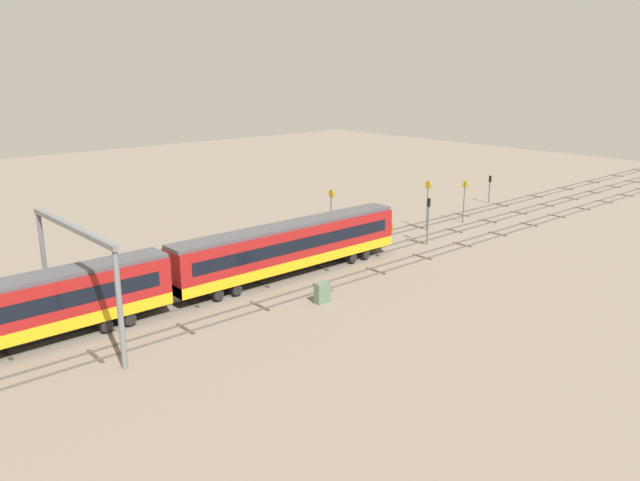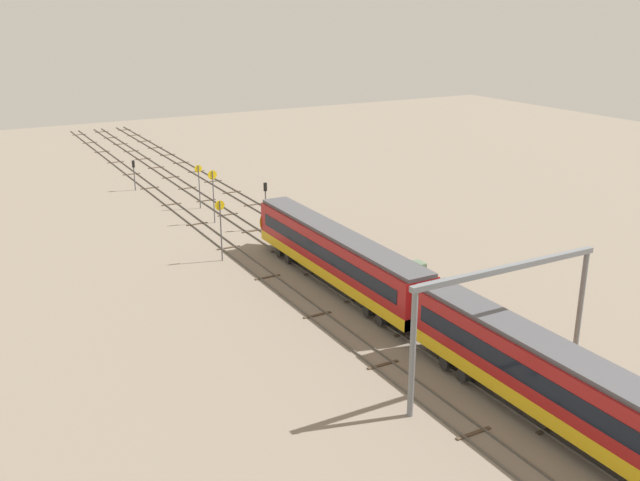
{
  "view_description": "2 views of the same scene",
  "coord_description": "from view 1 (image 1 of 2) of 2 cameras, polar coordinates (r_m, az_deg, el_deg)",
  "views": [
    {
      "loc": [
        -34.34,
        -42.37,
        18.46
      ],
      "look_at": [
        1.79,
        -1.93,
        3.42
      ],
      "focal_mm": 35.17,
      "sensor_mm": 36.0,
      "label": 1
    },
    {
      "loc": [
        -48.61,
        28.37,
        22.86
      ],
      "look_at": [
        3.44,
        -0.38,
        3.02
      ],
      "focal_mm": 39.9,
      "sensor_mm": 36.0,
      "label": 2
    }
  ],
  "objects": [
    {
      "name": "track_middle",
      "position": [
        60.77,
        -5.17,
        -2.18
      ],
      "size": [
        182.12,
        2.4,
        0.16
      ],
      "color": "#59544C",
      "rests_on": "ground"
    },
    {
      "name": "track_near_foreground",
      "position": [
        54.49,
        0.24,
        -4.23
      ],
      "size": [
        182.12,
        2.4,
        0.16
      ],
      "color": "#59544C",
      "rests_on": "ground"
    },
    {
      "name": "overhead_gantry",
      "position": [
        46.21,
        -21.41,
        -1.36
      ],
      "size": [
        0.4,
        14.07,
        8.15
      ],
      "color": "slate",
      "rests_on": "ground"
    },
    {
      "name": "track_with_train",
      "position": [
        57.56,
        -2.61,
        -3.15
      ],
      "size": [
        182.12,
        2.4,
        0.16
      ],
      "color": "#59544C",
      "rests_on": "ground"
    },
    {
      "name": "speed_sign_mid_trackside",
      "position": [
        78.43,
        13.0,
        3.98
      ],
      "size": [
        0.14,
        0.89,
        5.19
      ],
      "color": "#4C4C51",
      "rests_on": "ground"
    },
    {
      "name": "speed_sign_near_foreground",
      "position": [
        67.75,
        1.02,
        2.95
      ],
      "size": [
        0.14,
        0.94,
        5.82
      ],
      "color": "#4C4C51",
      "rests_on": "ground"
    },
    {
      "name": "relay_cabinet",
      "position": [
        50.81,
        0.21,
        -4.77
      ],
      "size": [
        1.31,
        0.64,
        1.72
      ],
      "color": "#597259",
      "rests_on": "ground"
    },
    {
      "name": "signal_light_trackside_approach",
      "position": [
        67.72,
        9.83,
        2.32
      ],
      "size": [
        0.31,
        0.32,
        5.08
      ],
      "color": "#4C4C51",
      "rests_on": "ground"
    },
    {
      "name": "speed_sign_far_trackside",
      "position": [
        73.72,
        9.77,
        3.85
      ],
      "size": [
        0.14,
        1.01,
        5.88
      ],
      "color": "#4C4C51",
      "rests_on": "ground"
    },
    {
      "name": "signal_light_trackside_departure",
      "position": [
        90.94,
        15.19,
        4.9
      ],
      "size": [
        0.31,
        0.32,
        3.9
      ],
      "color": "#4C4C51",
      "rests_on": "ground"
    },
    {
      "name": "ground_plane",
      "position": [
        57.58,
        -2.61,
        -3.22
      ],
      "size": [
        198.12,
        198.12,
        0.0
      ],
      "primitive_type": "plane",
      "color": "gray"
    }
  ]
}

